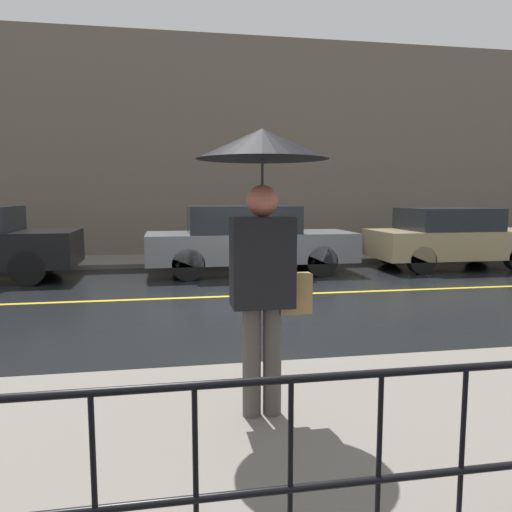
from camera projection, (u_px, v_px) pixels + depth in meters
name	position (u px, v px, depth m)	size (l,w,h in m)	color
ground_plane	(254.00, 296.00, 8.79)	(80.00, 80.00, 0.00)	black
sidewalk_near	(381.00, 432.00, 3.59)	(28.00, 3.03, 0.10)	slate
sidewalk_far	(223.00, 259.00, 13.51)	(28.00, 2.08, 0.10)	slate
lane_marking	(254.00, 295.00, 8.79)	(25.20, 0.12, 0.01)	gold
building_storefront	(217.00, 148.00, 14.31)	(28.00, 0.30, 6.23)	#706656
railing_foreground	(503.00, 430.00, 2.28)	(12.00, 0.04, 0.90)	black
pedestrian	(263.00, 201.00, 3.58)	(0.95, 0.95, 2.11)	#4C4742
car_grey	(248.00, 239.00, 11.23)	(4.63, 1.70, 1.53)	slate
car_tan	(451.00, 238.00, 12.12)	(3.94, 1.80, 1.46)	tan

